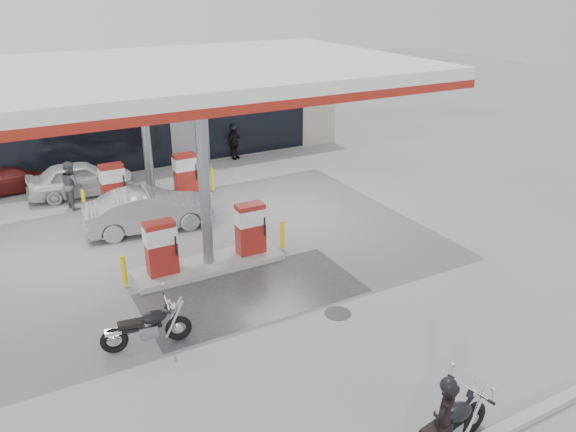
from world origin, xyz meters
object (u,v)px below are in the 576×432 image
at_px(biker_main, 444,420).
at_px(hatchback_silver, 149,210).
at_px(sedan_white, 81,179).
at_px(parked_car_left, 12,179).
at_px(main_motorcycle, 449,428).
at_px(biker_walking, 234,143).
at_px(attendant, 71,185).
at_px(pump_island_far, 151,186).
at_px(pump_island_near, 208,246).
at_px(parked_motorcycle, 148,328).

relative_size(biker_main, hatchback_silver, 0.38).
height_order(sedan_white, parked_car_left, sedan_white).
distance_m(main_motorcycle, biker_walking, 19.00).
relative_size(main_motorcycle, attendant, 1.23).
xyz_separation_m(pump_island_far, main_motorcycle, (1.23, -14.79, -0.20)).
relative_size(pump_island_near, parked_car_left, 1.36).
xyz_separation_m(pump_island_far, biker_main, (1.03, -14.82, 0.10)).
bearing_deg(main_motorcycle, hatchback_silver, 90.27).
distance_m(pump_island_near, parked_motorcycle, 4.03).
distance_m(parked_motorcycle, parked_car_left, 13.15).
bearing_deg(biker_main, pump_island_far, -114.81).
bearing_deg(attendant, pump_island_near, -171.23).
bearing_deg(biker_main, parked_car_left, -102.11).
relative_size(parked_motorcycle, biker_walking, 1.35).
bearing_deg(parked_motorcycle, main_motorcycle, -47.37).
bearing_deg(parked_car_left, pump_island_far, -139.11).
bearing_deg(attendant, pump_island_far, -122.65).
distance_m(attendant, hatchback_silver, 3.93).
distance_m(sedan_white, parked_car_left, 3.01).
bearing_deg(attendant, sedan_white, -35.98).
bearing_deg(pump_island_far, parked_motorcycle, -106.53).
bearing_deg(pump_island_near, biker_main, -83.31).
bearing_deg(hatchback_silver, pump_island_far, -11.70).
height_order(pump_island_near, main_motorcycle, pump_island_near).
xyz_separation_m(hatchback_silver, parked_car_left, (-3.86, 6.40, -0.16)).
xyz_separation_m(pump_island_near, pump_island_far, (0.00, 6.00, 0.00)).
relative_size(sedan_white, hatchback_silver, 0.94).
bearing_deg(biker_walking, pump_island_far, -164.30).
xyz_separation_m(main_motorcycle, attendant, (-3.95, 15.79, 0.40)).
xyz_separation_m(pump_island_near, main_motorcycle, (1.23, -8.79, -0.20)).
bearing_deg(attendant, biker_main, -179.13).
xyz_separation_m(pump_island_far, hatchback_silver, (-0.75, -2.40, 0.00)).
xyz_separation_m(pump_island_near, sedan_white, (-2.20, 8.20, -0.01)).
bearing_deg(pump_island_near, parked_car_left, 114.75).
bearing_deg(pump_island_near, attendant, 111.25).
relative_size(main_motorcycle, hatchback_silver, 0.52).
distance_m(pump_island_near, biker_main, 8.88).
distance_m(main_motorcycle, parked_car_left, 19.67).
xyz_separation_m(attendant, biker_walking, (7.87, 2.80, -0.12)).
height_order(pump_island_near, pump_island_far, same).
distance_m(main_motorcycle, hatchback_silver, 12.55).
distance_m(pump_island_near, parked_car_left, 11.01).
bearing_deg(parked_car_left, attendant, -155.99).
height_order(biker_main, biker_walking, biker_main).
bearing_deg(biker_main, pump_island_near, -112.11).
xyz_separation_m(biker_main, attendant, (-3.76, 15.82, 0.10)).
bearing_deg(parked_car_left, parked_motorcycle, -179.68).
relative_size(parked_car_left, biker_walking, 2.40).
bearing_deg(hatchback_silver, sedan_white, 23.19).
bearing_deg(parked_motorcycle, biker_main, -48.89).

